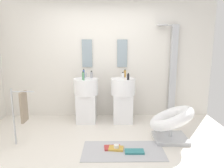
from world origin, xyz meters
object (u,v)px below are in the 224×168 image
(pedestal_sink_right, at_px, (123,98))
(shower_column, at_px, (172,70))
(soap_bottle_blue, at_px, (84,74))
(soap_bottle_white, at_px, (123,75))
(towel_rack, at_px, (22,108))
(magazine_teal, at_px, (134,151))
(soap_bottle_grey, at_px, (92,75))
(lounge_chair, at_px, (171,121))
(soap_bottle_green, at_px, (83,76))
(magazine_red, at_px, (112,148))
(soap_bottle_black, at_px, (128,77))
(coffee_mug, at_px, (116,147))
(soap_bottle_amber, at_px, (125,74))
(magazine_ochre, at_px, (116,148))
(pedestal_sink_left, at_px, (86,98))

(pedestal_sink_right, height_order, shower_column, shower_column)
(soap_bottle_blue, bearing_deg, soap_bottle_white, 0.88)
(towel_rack, height_order, magazine_teal, towel_rack)
(magazine_teal, height_order, soap_bottle_grey, soap_bottle_grey)
(lounge_chair, xyz_separation_m, towel_rack, (-2.47, -0.13, 0.28))
(towel_rack, height_order, soap_bottle_green, soap_bottle_green)
(pedestal_sink_right, distance_m, towel_rack, 1.97)
(towel_rack, height_order, soap_bottle_blue, soap_bottle_blue)
(soap_bottle_white, bearing_deg, magazine_teal, -86.19)
(lounge_chair, relative_size, magazine_red, 3.94)
(soap_bottle_black, bearing_deg, pedestal_sink_right, 121.69)
(coffee_mug, relative_size, soap_bottle_green, 0.46)
(magazine_red, height_order, soap_bottle_amber, soap_bottle_amber)
(towel_rack, height_order, soap_bottle_black, soap_bottle_black)
(soap_bottle_grey, relative_size, soap_bottle_white, 1.26)
(pedestal_sink_right, height_order, magazine_teal, pedestal_sink_right)
(shower_column, relative_size, magazine_ochre, 8.86)
(coffee_mug, bearing_deg, soap_bottle_black, 76.08)
(soap_bottle_grey, bearing_deg, pedestal_sink_right, -7.53)
(soap_bottle_blue, relative_size, soap_bottle_black, 1.36)
(soap_bottle_amber, bearing_deg, towel_rack, -145.89)
(pedestal_sink_right, relative_size, coffee_mug, 12.83)
(soap_bottle_grey, xyz_separation_m, soap_bottle_white, (0.66, 0.04, -0.02))
(soap_bottle_blue, bearing_deg, coffee_mug, -64.10)
(towel_rack, bearing_deg, pedestal_sink_left, 47.71)
(soap_bottle_white, bearing_deg, magazine_red, -100.28)
(soap_bottle_grey, xyz_separation_m, soap_bottle_blue, (-0.17, 0.03, 0.02))
(magazine_red, xyz_separation_m, soap_bottle_black, (0.33, 1.04, 0.98))
(magazine_red, bearing_deg, towel_rack, 168.33)
(magazine_ochre, relative_size, coffee_mug, 2.86)
(shower_column, bearing_deg, magazine_ochre, -129.90)
(pedestal_sink_left, bearing_deg, pedestal_sink_right, 0.00)
(towel_rack, bearing_deg, soap_bottle_blue, 52.50)
(pedestal_sink_right, distance_m, shower_column, 1.29)
(towel_rack, height_order, magazine_ochre, towel_rack)
(magazine_red, bearing_deg, soap_bottle_white, 75.12)
(towel_rack, xyz_separation_m, coffee_mug, (1.52, -0.21, -0.58))
(pedestal_sink_right, height_order, magazine_red, pedestal_sink_right)
(soap_bottle_amber, xyz_separation_m, soap_bottle_black, (0.04, -0.32, -0.02))
(shower_column, xyz_separation_m, soap_bottle_white, (-1.11, -0.20, -0.09))
(magazine_ochre, height_order, magazine_red, magazine_ochre)
(towel_rack, relative_size, magazine_red, 3.71)
(magazine_ochre, bearing_deg, magazine_red, 162.14)
(magazine_teal, bearing_deg, magazine_red, 159.76)
(towel_rack, distance_m, soap_bottle_grey, 1.55)
(pedestal_sink_left, relative_size, lounge_chair, 1.03)
(magazine_red, bearing_deg, pedestal_sink_right, 74.15)
(magazine_teal, bearing_deg, pedestal_sink_right, 95.07)
(soap_bottle_blue, bearing_deg, shower_column, 6.22)
(magazine_teal, height_order, soap_bottle_black, soap_bottle_black)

